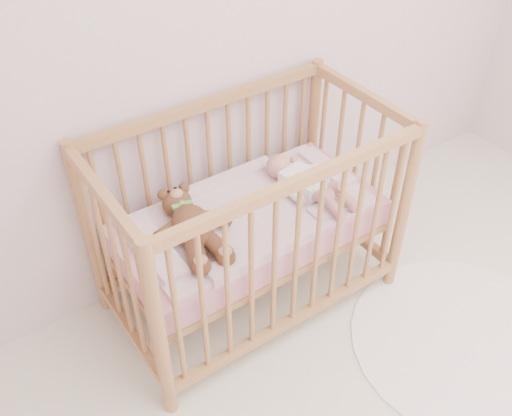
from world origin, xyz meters
TOP-DOWN VIEW (x-y plane):
  - wall_back at (0.00, 2.00)m, footprint 4.00×0.02m
  - crib at (-0.22, 1.60)m, footprint 1.36×0.76m
  - mattress at (-0.22, 1.60)m, footprint 1.22×0.62m
  - blanket at (-0.22, 1.60)m, footprint 1.10×0.58m
  - baby at (0.07, 1.58)m, footprint 0.36×0.58m
  - teddy_bear at (-0.53, 1.58)m, footprint 0.44×0.58m
  - rug at (0.45, 0.76)m, footprint 1.09×1.09m

SIDE VIEW (x-z plane):
  - rug at x=0.45m, z-range 0.00..0.01m
  - mattress at x=-0.22m, z-range 0.42..0.55m
  - crib at x=-0.22m, z-range 0.00..1.00m
  - blanket at x=-0.22m, z-range 0.53..0.59m
  - baby at x=0.07m, z-range 0.57..0.70m
  - teddy_bear at x=-0.53m, z-range 0.57..0.72m
  - wall_back at x=0.00m, z-range 0.00..2.70m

